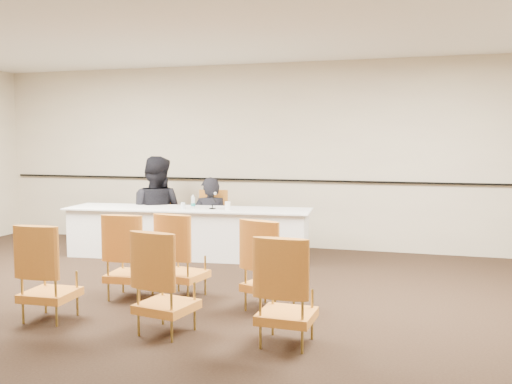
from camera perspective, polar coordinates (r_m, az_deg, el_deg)
floor at (r=5.87m, az=-8.84°, el=-12.13°), size 10.00×10.00×0.00m
ceiling at (r=5.75m, az=-9.26°, el=17.74°), size 10.00×10.00×0.00m
wall_back at (r=9.38m, az=1.59°, el=3.67°), size 10.00×0.04×3.00m
wall_rail at (r=9.36m, az=1.52°, el=1.21°), size 9.80×0.04×0.03m
panel_table at (r=8.63m, az=-6.81°, el=-4.04°), size 3.75×1.21×0.74m
panelist_main at (r=9.10m, az=-4.59°, el=-3.56°), size 0.68×0.56×1.61m
panelist_main_chair at (r=9.08m, az=-4.60°, el=-2.89°), size 0.55×0.55×0.95m
panelist_second at (r=9.36m, az=-10.00°, el=-2.50°), size 0.99×0.78×1.97m
panelist_second_chair at (r=9.37m, az=-10.00°, el=-2.71°), size 0.55×0.55×0.95m
papers at (r=8.46m, az=-4.11°, el=-1.67°), size 0.36×0.31×0.00m
microphone at (r=8.39m, az=-4.39°, el=-0.88°), size 0.09×0.18×0.25m
water_bottle at (r=8.53m, az=-6.31°, el=-0.96°), size 0.07×0.07×0.21m
drinking_glass at (r=8.46m, az=-7.31°, el=-1.37°), size 0.08×0.08×0.10m
coffee_cup at (r=8.29m, az=-2.85°, el=-1.39°), size 0.09×0.09×0.12m
aud_chair_front_left at (r=6.48m, az=-12.46°, el=-6.23°), size 0.54×0.54×0.95m
aud_chair_front_mid at (r=6.41m, az=-7.34°, el=-6.27°), size 0.57×0.57×0.95m
aud_chair_front_right at (r=5.89m, az=1.41°, el=-7.24°), size 0.63×0.63×0.95m
aud_chair_back_left at (r=5.92m, az=-19.93°, el=-7.49°), size 0.52×0.52×0.95m
aud_chair_back_mid at (r=5.25m, az=-8.94°, el=-8.84°), size 0.58×0.58×0.95m
aud_chair_back_right at (r=4.92m, az=3.12°, el=-9.73°), size 0.52×0.52×0.95m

